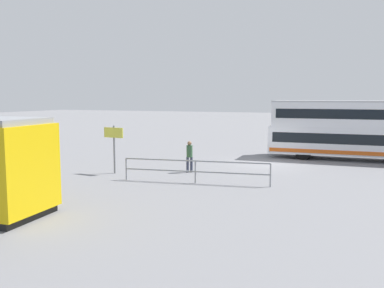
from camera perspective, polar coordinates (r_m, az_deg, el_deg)
The scene contains 5 objects.
ground_plane at distance 25.58m, azimuth 10.12°, elevation -2.64°, with size 160.00×160.00×0.00m, color slate.
double_decker_bus at distance 28.35m, azimuth 22.70°, elevation 1.77°, with size 11.94×2.75×3.76m.
pedestrian_near_railing at distance 22.14m, azimuth -0.34°, elevation -1.44°, with size 0.45×0.45×1.67m.
pedestrian_railing at distance 19.38m, azimuth 0.46°, elevation -3.25°, with size 6.88×1.04×1.08m.
info_sign at distance 22.12m, azimuth -10.63°, elevation 0.53°, with size 1.20×0.18×2.52m.
Camera 1 is at (-5.05, 24.75, 4.01)m, focal length 39.04 mm.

